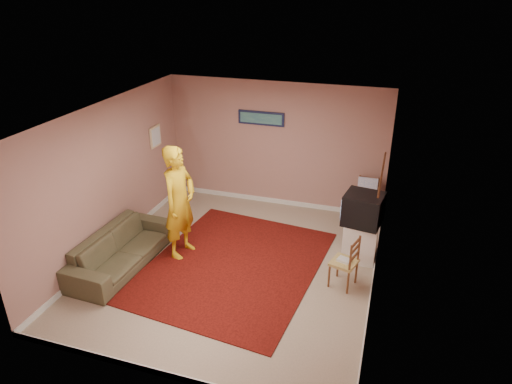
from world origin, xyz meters
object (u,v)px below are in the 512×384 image
(chair_b, at_px, (344,256))
(sofa, at_px, (121,249))
(tv_cabinet, at_px, (360,241))
(person, at_px, (179,202))
(chair_a, at_px, (366,197))
(crt_tv, at_px, (363,209))

(chair_b, xyz_separation_m, sofa, (-3.59, -0.55, -0.22))
(tv_cabinet, height_order, person, person)
(tv_cabinet, distance_m, sofa, 4.00)
(chair_a, xyz_separation_m, person, (-2.92, -2.04, 0.42))
(chair_a, bearing_deg, person, -140.52)
(chair_a, height_order, person, person)
(tv_cabinet, bearing_deg, sofa, -159.61)
(crt_tv, xyz_separation_m, person, (-2.94, -0.75, 0.04))
(crt_tv, relative_size, sofa, 0.33)
(tv_cabinet, bearing_deg, person, -165.68)
(crt_tv, height_order, chair_b, crt_tv)
(crt_tv, distance_m, person, 3.04)
(sofa, relative_size, person, 1.05)
(chair_a, bearing_deg, crt_tv, -84.29)
(chair_a, distance_m, person, 3.58)
(crt_tv, bearing_deg, person, -156.56)
(crt_tv, bearing_deg, sofa, -150.48)
(chair_a, xyz_separation_m, sofa, (-3.72, -2.68, -0.27))
(crt_tv, bearing_deg, tv_cabinet, -0.00)
(tv_cabinet, distance_m, chair_a, 1.31)
(chair_a, relative_size, sofa, 0.24)
(chair_a, relative_size, chair_b, 1.08)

